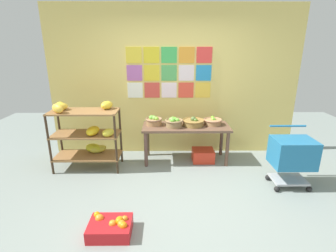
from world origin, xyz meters
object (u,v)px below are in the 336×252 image
(fruit_basket_right, at_px, (174,122))
(fruit_basket_left, at_px, (154,121))
(banana_shelf_unit, at_px, (86,131))
(fruit_basket_back_right, at_px, (193,122))
(fruit_basket_back_left, at_px, (213,121))
(shopping_cart, at_px, (292,154))
(display_table, at_px, (186,130))
(produce_crate_under_table, at_px, (203,155))
(orange_crate_foreground, at_px, (111,227))

(fruit_basket_right, distance_m, fruit_basket_left, 0.37)
(banana_shelf_unit, relative_size, fruit_basket_back_right, 3.04)
(fruit_basket_back_left, relative_size, shopping_cart, 0.37)
(display_table, bearing_deg, fruit_basket_left, 174.87)
(produce_crate_under_table, bearing_deg, fruit_basket_right, -177.24)
(orange_crate_foreground, relative_size, shopping_cart, 0.53)
(display_table, height_order, fruit_basket_right, fruit_basket_right)
(display_table, distance_m, fruit_basket_left, 0.58)
(orange_crate_foreground, bearing_deg, fruit_basket_left, 78.26)
(fruit_basket_left, xyz_separation_m, shopping_cart, (2.01, -0.93, -0.23))
(fruit_basket_right, distance_m, shopping_cart, 1.87)
(fruit_basket_right, height_order, fruit_basket_back_left, fruit_basket_right)
(fruit_basket_back_left, xyz_separation_m, fruit_basket_left, (-1.03, -0.01, 0.02))
(fruit_basket_back_right, xyz_separation_m, orange_crate_foreground, (-1.08, -1.86, -0.63))
(fruit_basket_right, height_order, shopping_cart, shopping_cart)
(fruit_basket_back_left, distance_m, produce_crate_under_table, 0.63)
(display_table, distance_m, fruit_basket_back_left, 0.50)
(shopping_cart, bearing_deg, fruit_basket_back_left, 126.53)
(fruit_basket_back_left, bearing_deg, display_table, -172.49)
(display_table, xyz_separation_m, shopping_cart, (1.45, -0.88, -0.07))
(display_table, distance_m, produce_crate_under_table, 0.56)
(orange_crate_foreground, xyz_separation_m, shopping_cart, (2.41, 0.98, 0.41))
(fruit_basket_left, bearing_deg, fruit_basket_back_left, 0.68)
(fruit_basket_back_right, bearing_deg, produce_crate_under_table, -8.60)
(orange_crate_foreground, bearing_deg, shopping_cart, 22.23)
(fruit_basket_right, relative_size, fruit_basket_left, 1.05)
(banana_shelf_unit, relative_size, fruit_basket_back_left, 3.53)
(produce_crate_under_table, bearing_deg, fruit_basket_left, 174.77)
(banana_shelf_unit, xyz_separation_m, orange_crate_foreground, (0.69, -1.61, -0.57))
(banana_shelf_unit, relative_size, fruit_basket_right, 3.71)
(banana_shelf_unit, bearing_deg, shopping_cart, -11.37)
(fruit_basket_back_right, bearing_deg, display_table, 179.46)
(display_table, xyz_separation_m, orange_crate_foreground, (-0.96, -1.86, -0.48))
(banana_shelf_unit, bearing_deg, fruit_basket_back_left, 8.51)
(fruit_basket_left, relative_size, orange_crate_foreground, 0.63)
(fruit_basket_back_left, bearing_deg, fruit_basket_right, -170.25)
(display_table, relative_size, shopping_cart, 1.73)
(fruit_basket_left, bearing_deg, fruit_basket_back_right, -4.29)
(fruit_basket_left, xyz_separation_m, produce_crate_under_table, (0.87, -0.08, -0.63))
(fruit_basket_right, bearing_deg, banana_shelf_unit, -172.08)
(display_table, height_order, fruit_basket_left, fruit_basket_left)
(banana_shelf_unit, distance_m, fruit_basket_left, 1.14)
(fruit_basket_right, distance_m, orange_crate_foreground, 2.06)
(fruit_basket_back_right, relative_size, fruit_basket_left, 1.28)
(display_table, bearing_deg, fruit_basket_right, -165.28)
(fruit_basket_right, xyz_separation_m, fruit_basket_left, (-0.35, 0.11, -0.00))
(display_table, distance_m, orange_crate_foreground, 2.15)
(produce_crate_under_table, xyz_separation_m, shopping_cart, (1.14, -0.85, 0.39))
(fruit_basket_back_right, height_order, produce_crate_under_table, fruit_basket_back_right)
(orange_crate_foreground, distance_m, shopping_cart, 2.64)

